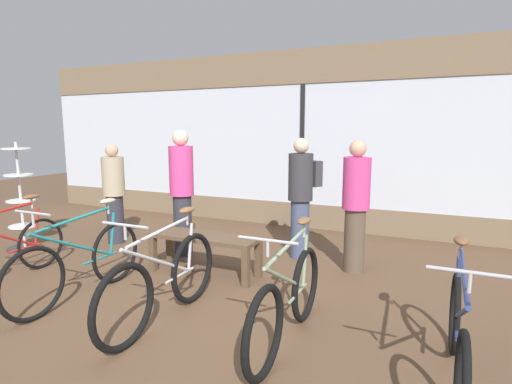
{
  "coord_description": "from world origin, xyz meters",
  "views": [
    {
      "loc": [
        2.22,
        -3.04,
        1.79
      ],
      "look_at": [
        0.0,
        1.88,
        0.95
      ],
      "focal_mm": 28.0,
      "sensor_mm": 36.0,
      "label": 1
    }
  ],
  "objects_px": {
    "bicycle_center": "(163,281)",
    "accessory_rack": "(21,205)",
    "bicycle_left": "(80,262)",
    "bicycle_far_right": "(458,337)",
    "customer_near_bench": "(182,190)",
    "bicycle_far_left": "(5,250)",
    "bicycle_right": "(288,301)",
    "customer_mid_floor": "(114,192)",
    "display_bench": "(204,242)",
    "customer_near_rack": "(301,194)",
    "customer_by_window": "(356,204)"
  },
  "relations": [
    {
      "from": "bicycle_center",
      "to": "accessory_rack",
      "type": "xyz_separation_m",
      "value": [
        -3.4,
        1.05,
        0.27
      ]
    },
    {
      "from": "bicycle_left",
      "to": "bicycle_far_right",
      "type": "xyz_separation_m",
      "value": [
        3.6,
        -0.02,
        -0.03
      ]
    },
    {
      "from": "bicycle_left",
      "to": "customer_near_bench",
      "type": "height_order",
      "value": "customer_near_bench"
    },
    {
      "from": "bicycle_far_left",
      "to": "bicycle_right",
      "type": "height_order",
      "value": "bicycle_right"
    },
    {
      "from": "customer_mid_floor",
      "to": "bicycle_left",
      "type": "bearing_deg",
      "value": -55.93
    },
    {
      "from": "bicycle_center",
      "to": "display_bench",
      "type": "xyz_separation_m",
      "value": [
        -0.32,
        1.25,
        0.01
      ]
    },
    {
      "from": "accessory_rack",
      "to": "customer_near_bench",
      "type": "xyz_separation_m",
      "value": [
        2.39,
        0.74,
        0.28
      ]
    },
    {
      "from": "display_bench",
      "to": "customer_near_rack",
      "type": "bearing_deg",
      "value": 52.42
    },
    {
      "from": "bicycle_right",
      "to": "accessory_rack",
      "type": "xyz_separation_m",
      "value": [
        -4.6,
        0.94,
        0.29
      ]
    },
    {
      "from": "bicycle_far_left",
      "to": "accessory_rack",
      "type": "xyz_separation_m",
      "value": [
        -1.02,
        0.97,
        0.29
      ]
    },
    {
      "from": "bicycle_center",
      "to": "accessory_rack",
      "type": "bearing_deg",
      "value": 162.84
    },
    {
      "from": "customer_by_window",
      "to": "accessory_rack",
      "type": "bearing_deg",
      "value": -167.48
    },
    {
      "from": "bicycle_center",
      "to": "customer_mid_floor",
      "type": "bearing_deg",
      "value": 141.49
    },
    {
      "from": "bicycle_right",
      "to": "customer_mid_floor",
      "type": "relative_size",
      "value": 1.08
    },
    {
      "from": "customer_near_bench",
      "to": "display_bench",
      "type": "bearing_deg",
      "value": -37.95
    },
    {
      "from": "bicycle_far_left",
      "to": "customer_by_window",
      "type": "xyz_separation_m",
      "value": [
        3.75,
        2.03,
        0.5
      ]
    },
    {
      "from": "display_bench",
      "to": "customer_near_rack",
      "type": "height_order",
      "value": "customer_near_rack"
    },
    {
      "from": "bicycle_right",
      "to": "bicycle_far_right",
      "type": "bearing_deg",
      "value": -2.45
    },
    {
      "from": "bicycle_center",
      "to": "customer_near_bench",
      "type": "bearing_deg",
      "value": 119.48
    },
    {
      "from": "bicycle_left",
      "to": "bicycle_far_right",
      "type": "bearing_deg",
      "value": -0.32
    },
    {
      "from": "bicycle_left",
      "to": "customer_by_window",
      "type": "height_order",
      "value": "customer_by_window"
    },
    {
      "from": "bicycle_far_right",
      "to": "display_bench",
      "type": "distance_m",
      "value": 3.03
    },
    {
      "from": "accessory_rack",
      "to": "customer_near_bench",
      "type": "bearing_deg",
      "value": 17.11
    },
    {
      "from": "customer_near_rack",
      "to": "bicycle_far_left",
      "type": "bearing_deg",
      "value": -141.82
    },
    {
      "from": "bicycle_right",
      "to": "customer_by_window",
      "type": "distance_m",
      "value": 2.07
    },
    {
      "from": "customer_near_rack",
      "to": "customer_by_window",
      "type": "relative_size",
      "value": 1.01
    },
    {
      "from": "display_bench",
      "to": "customer_mid_floor",
      "type": "relative_size",
      "value": 0.89
    },
    {
      "from": "bicycle_center",
      "to": "customer_near_rack",
      "type": "bearing_deg",
      "value": 76.77
    },
    {
      "from": "bicycle_left",
      "to": "customer_mid_floor",
      "type": "bearing_deg",
      "value": 124.07
    },
    {
      "from": "bicycle_far_right",
      "to": "customer_by_window",
      "type": "height_order",
      "value": "customer_by_window"
    },
    {
      "from": "accessory_rack",
      "to": "customer_mid_floor",
      "type": "relative_size",
      "value": 1.03
    },
    {
      "from": "bicycle_center",
      "to": "customer_near_bench",
      "type": "relative_size",
      "value": 0.97
    },
    {
      "from": "accessory_rack",
      "to": "customer_by_window",
      "type": "height_order",
      "value": "customer_by_window"
    },
    {
      "from": "accessory_rack",
      "to": "customer_near_rack",
      "type": "relative_size",
      "value": 0.96
    },
    {
      "from": "bicycle_right",
      "to": "bicycle_far_right",
      "type": "xyz_separation_m",
      "value": [
        1.27,
        -0.05,
        -0.01
      ]
    },
    {
      "from": "bicycle_far_left",
      "to": "bicycle_left",
      "type": "bearing_deg",
      "value": -0.53
    },
    {
      "from": "customer_near_rack",
      "to": "customer_by_window",
      "type": "xyz_separation_m",
      "value": [
        0.8,
        -0.29,
        -0.03
      ]
    },
    {
      "from": "bicycle_right",
      "to": "customer_near_bench",
      "type": "distance_m",
      "value": 2.83
    },
    {
      "from": "bicycle_far_left",
      "to": "customer_near_bench",
      "type": "xyz_separation_m",
      "value": [
        1.37,
        1.7,
        0.57
      ]
    },
    {
      "from": "accessory_rack",
      "to": "customer_near_rack",
      "type": "bearing_deg",
      "value": 18.75
    },
    {
      "from": "customer_by_window",
      "to": "customer_near_bench",
      "type": "height_order",
      "value": "customer_near_bench"
    },
    {
      "from": "bicycle_left",
      "to": "bicycle_right",
      "type": "relative_size",
      "value": 1.06
    },
    {
      "from": "bicycle_far_right",
      "to": "display_bench",
      "type": "xyz_separation_m",
      "value": [
        -2.78,
        1.2,
        0.03
      ]
    },
    {
      "from": "accessory_rack",
      "to": "bicycle_far_left",
      "type": "bearing_deg",
      "value": -43.36
    },
    {
      "from": "customer_by_window",
      "to": "display_bench",
      "type": "bearing_deg",
      "value": -152.98
    },
    {
      "from": "customer_mid_floor",
      "to": "bicycle_center",
      "type": "bearing_deg",
      "value": -38.51
    },
    {
      "from": "display_bench",
      "to": "customer_near_rack",
      "type": "distance_m",
      "value": 1.53
    },
    {
      "from": "customer_near_rack",
      "to": "customer_near_bench",
      "type": "xyz_separation_m",
      "value": [
        -1.57,
        -0.61,
        0.04
      ]
    },
    {
      "from": "bicycle_center",
      "to": "customer_mid_floor",
      "type": "distance_m",
      "value": 3.05
    },
    {
      "from": "bicycle_right",
      "to": "customer_near_rack",
      "type": "distance_m",
      "value": 2.43
    }
  ]
}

